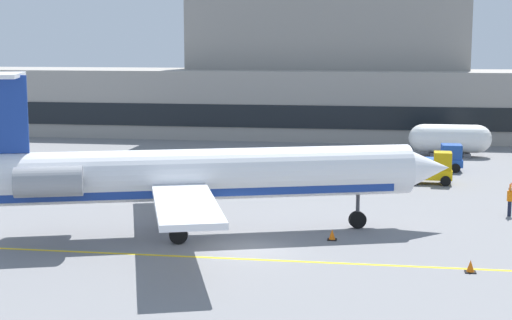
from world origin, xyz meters
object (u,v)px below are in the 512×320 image
Objects in this scene: fuel_tank at (450,139)px; marshaller at (510,200)px; baggage_tug at (434,170)px; regional_jet at (188,175)px; belt_loader at (443,159)px.

fuel_tank reaches higher than marshaller.
baggage_tug is at bearing -99.03° from fuel_tank.
marshaller is (16.86, 7.15, -2.15)m from regional_jet.
belt_loader is (0.98, 5.83, -0.06)m from baggage_tug.
marshaller is (3.54, -9.63, -0.05)m from baggage_tug.
fuel_tank is (1.18, 7.80, 0.60)m from belt_loader.
fuel_tank is (2.17, 13.63, 0.54)m from baggage_tug.
belt_loader is at bearing 99.37° from marshaller.
regional_jet reaches higher than belt_loader.
belt_loader is at bearing -98.62° from fuel_tank.
baggage_tug is 0.81× the size of belt_loader.
baggage_tug is at bearing -99.57° from belt_loader.
regional_jet is 26.84m from belt_loader.
baggage_tug is 5.92m from belt_loader.
marshaller is at bearing -69.84° from baggage_tug.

